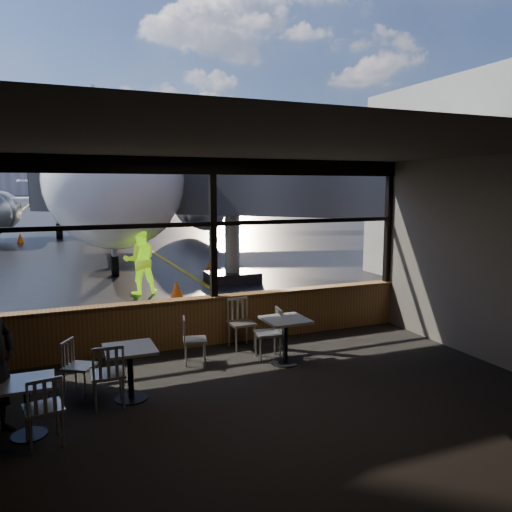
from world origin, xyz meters
TOP-DOWN VIEW (x-y plane):
  - ground_plane at (0.00, 120.00)m, footprint 520.00×520.00m
  - carpet_floor at (0.00, -3.00)m, footprint 8.00×6.00m
  - ceiling at (0.00, -3.00)m, footprint 8.00×6.00m
  - wall_right at (4.00, -3.00)m, footprint 0.04×6.00m
  - wall_back at (0.00, -6.00)m, footprint 8.00×0.04m
  - window_sill at (0.00, 0.00)m, footprint 8.00×0.28m
  - window_header at (0.00, 0.00)m, footprint 8.00×0.18m
  - mullion_centre at (0.00, 0.00)m, footprint 0.12×0.12m
  - mullion_right at (3.95, 0.00)m, footprint 0.12×0.12m
  - window_transom at (0.00, 0.00)m, footprint 8.00×0.10m
  - airliner at (0.03, 20.97)m, footprint 34.20×40.07m
  - jet_bridge at (3.60, 5.50)m, footprint 9.47×11.57m
  - cafe_table_near at (0.78, -1.51)m, footprint 0.72×0.72m
  - cafe_table_mid at (-1.86, -1.97)m, footprint 0.69×0.69m
  - cafe_table_left at (-3.16, -2.56)m, footprint 0.63×0.63m
  - chair_near_e at (0.60, -1.17)m, footprint 0.56×0.56m
  - chair_near_w at (-0.63, -0.91)m, footprint 0.53×0.53m
  - chair_near_n at (0.39, -0.44)m, footprint 0.52×0.52m
  - chair_mid_s at (-2.18, -2.10)m, footprint 0.52×0.52m
  - chair_mid_w at (-2.51, -1.48)m, footprint 0.61×0.61m
  - chair_left_s at (-2.98, -2.85)m, footprint 0.55×0.55m
  - ground_crew at (-0.53, 5.11)m, footprint 0.93×0.74m
  - cone_nose at (2.12, 7.27)m, footprint 0.33×0.33m
  - cone_wing at (-4.30, 20.36)m, footprint 0.38×0.38m
  - terminal_annex at (10.00, 2.50)m, footprint 5.00×7.00m
  - hangar_mid at (0.00, 185.00)m, footprint 38.00×15.00m
  - hangar_right at (60.00, 178.00)m, footprint 50.00×20.00m
  - fuel_tank_c at (-10.00, 182.00)m, footprint 8.00×8.00m
  - treeline at (0.00, 210.00)m, footprint 360.00×3.00m
  - cone_extra at (0.23, 4.00)m, footprint 0.38×0.38m

SIDE VIEW (x-z plane):
  - ground_plane at x=0.00m, z-range 0.00..0.00m
  - carpet_floor at x=0.00m, z-range 0.01..0.01m
  - cone_nose at x=2.12m, z-range 0.00..0.46m
  - cone_extra at x=0.23m, z-range 0.00..0.53m
  - cone_wing at x=-4.30m, z-range 0.00..0.53m
  - cafe_table_left at x=-3.16m, z-range 0.00..0.69m
  - cafe_table_mid at x=-1.86m, z-range 0.00..0.76m
  - cafe_table_near at x=0.78m, z-range 0.00..0.79m
  - chair_mid_w at x=-2.51m, z-range 0.00..0.81m
  - chair_near_w at x=-0.63m, z-range 0.00..0.81m
  - chair_left_s at x=-2.98m, z-range 0.00..0.88m
  - window_sill at x=0.00m, z-range 0.00..0.90m
  - chair_near_e at x=0.60m, z-range 0.00..0.90m
  - chair_mid_s at x=-2.18m, z-range 0.00..0.92m
  - chair_near_n at x=0.39m, z-range 0.00..0.93m
  - ground_crew at x=-0.53m, z-range 0.00..1.89m
  - wall_right at x=4.00m, z-range 0.00..3.50m
  - wall_back at x=0.00m, z-range 0.00..3.50m
  - mullion_centre at x=0.00m, z-range 0.90..3.50m
  - mullion_right at x=3.95m, z-range 0.90..3.50m
  - window_transom at x=0.00m, z-range 2.26..2.34m
  - jet_bridge at x=3.60m, z-range 0.00..5.05m
  - terminal_annex at x=10.00m, z-range 0.00..6.00m
  - fuel_tank_c at x=-10.00m, z-range 0.00..6.00m
  - window_header at x=0.00m, z-range 3.20..3.50m
  - ceiling at x=0.00m, z-range 3.48..3.52m
  - hangar_mid at x=0.00m, z-range 0.00..10.00m
  - airliner at x=0.03m, z-range 0.00..11.60m
  - hangar_right at x=60.00m, z-range 0.00..12.00m
  - treeline at x=0.00m, z-range 0.00..12.00m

